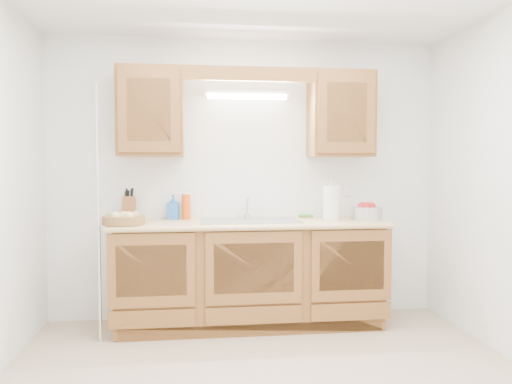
{
  "coord_description": "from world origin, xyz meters",
  "views": [
    {
      "loc": [
        -0.46,
        -3.0,
        1.37
      ],
      "look_at": [
        0.01,
        0.85,
        1.17
      ],
      "focal_mm": 35.0,
      "sensor_mm": 36.0,
      "label": 1
    }
  ],
  "objects": [
    {
      "name": "apple_bowl",
      "position": [
        1.03,
        1.22,
        0.97
      ],
      "size": [
        0.38,
        0.38,
        0.15
      ],
      "rotation": [
        0.0,
        0.0,
        0.4
      ],
      "color": "silver",
      "rests_on": "countertop"
    },
    {
      "name": "sponge",
      "position": [
        0.54,
        1.44,
        0.91
      ],
      "size": [
        0.13,
        0.09,
        0.02
      ],
      "rotation": [
        0.0,
        0.0,
        0.08
      ],
      "color": "#CC333F",
      "rests_on": "countertop"
    },
    {
      "name": "fluorescent_fixture",
      "position": [
        0.0,
        1.42,
        2.0
      ],
      "size": [
        0.76,
        0.08,
        0.08
      ],
      "color": "white",
      "rests_on": "room"
    },
    {
      "name": "countertop",
      "position": [
        0.0,
        1.19,
        0.88
      ],
      "size": [
        2.3,
        0.63,
        0.04
      ],
      "primitive_type": "cube",
      "color": "tan",
      "rests_on": "base_cabinets"
    },
    {
      "name": "paper_towel",
      "position": [
        0.71,
        1.19,
        1.05
      ],
      "size": [
        0.18,
        0.18,
        0.35
      ],
      "rotation": [
        0.0,
        0.0,
        -0.37
      ],
      "color": "silver",
      "rests_on": "countertop"
    },
    {
      "name": "upper_cabinet_left",
      "position": [
        -0.83,
        1.33,
        1.83
      ],
      "size": [
        0.55,
        0.33,
        0.75
      ],
      "primitive_type": "cube",
      "color": "brown",
      "rests_on": "room"
    },
    {
      "name": "base_cabinets",
      "position": [
        0.0,
        1.2,
        0.44
      ],
      "size": [
        2.2,
        0.6,
        0.86
      ],
      "primitive_type": "cube",
      "color": "brown",
      "rests_on": "ground"
    },
    {
      "name": "wire_shelf_pole",
      "position": [
        -1.2,
        0.94,
        1.0
      ],
      "size": [
        0.03,
        0.03,
        2.0
      ],
      "primitive_type": "cylinder",
      "color": "silver",
      "rests_on": "ground"
    },
    {
      "name": "valance",
      "position": [
        0.0,
        1.19,
        2.14
      ],
      "size": [
        2.2,
        0.05,
        0.12
      ],
      "primitive_type": "cube",
      "color": "brown",
      "rests_on": "room"
    },
    {
      "name": "orange_canister",
      "position": [
        -0.54,
        1.4,
        1.02
      ],
      "size": [
        0.1,
        0.1,
        0.23
      ],
      "rotation": [
        0.0,
        0.0,
        -0.4
      ],
      "color": "#DF4B0C",
      "rests_on": "countertop"
    },
    {
      "name": "room",
      "position": [
        0.0,
        0.0,
        1.25
      ],
      "size": [
        3.52,
        3.5,
        2.5
      ],
      "color": "#C6AC8F",
      "rests_on": "ground"
    },
    {
      "name": "knife_block",
      "position": [
        -1.03,
        1.4,
        1.0
      ],
      "size": [
        0.11,
        0.17,
        0.29
      ],
      "rotation": [
        0.0,
        0.0,
        -0.05
      ],
      "color": "brown",
      "rests_on": "countertop"
    },
    {
      "name": "fruit_basket",
      "position": [
        -1.03,
        1.07,
        0.95
      ],
      "size": [
        0.44,
        0.44,
        0.1
      ],
      "rotation": [
        0.0,
        0.0,
        0.41
      ],
      "color": "brown",
      "rests_on": "countertop"
    },
    {
      "name": "outlet_plate",
      "position": [
        0.95,
        1.49,
        1.15
      ],
      "size": [
        0.08,
        0.01,
        0.12
      ],
      "primitive_type": "cube",
      "color": "white",
      "rests_on": "room"
    },
    {
      "name": "upper_cabinet_right",
      "position": [
        0.83,
        1.33,
        1.83
      ],
      "size": [
        0.55,
        0.33,
        0.75
      ],
      "primitive_type": "cube",
      "color": "brown",
      "rests_on": "room"
    },
    {
      "name": "soap_bottle",
      "position": [
        -0.65,
        1.43,
        1.01
      ],
      "size": [
        0.11,
        0.11,
        0.22
      ],
      "primitive_type": "imported",
      "rotation": [
        0.0,
        0.0,
        -0.15
      ],
      "color": "blue",
      "rests_on": "countertop"
    },
    {
      "name": "sink",
      "position": [
        0.0,
        1.21,
        0.83
      ],
      "size": [
        0.84,
        0.46,
        0.36
      ],
      "color": "#9E9EA3",
      "rests_on": "countertop"
    }
  ]
}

